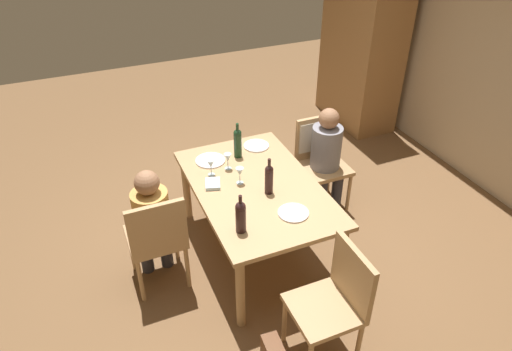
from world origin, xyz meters
name	(u,v)px	position (x,y,z in m)	size (l,w,h in m)	color
ground_plane	(256,249)	(0.00, 0.00, 0.00)	(10.00, 10.00, 0.00)	brown
armoire_cabinet	(363,39)	(-1.88, 2.25, 1.10)	(1.18, 0.62, 2.18)	olive
dining_table	(256,194)	(0.00, 0.00, 0.64)	(1.57, 0.99, 0.72)	tan
chair_near	(157,236)	(0.09, -0.88, 0.53)	(0.44, 0.44, 0.92)	tan
chair_far_left	(319,150)	(-0.48, 0.88, 0.59)	(0.46, 0.44, 0.92)	tan
chair_right_end	(336,298)	(1.16, 0.09, 0.53)	(0.44, 0.44, 0.92)	tan
person_woman_host	(152,218)	(-0.03, -0.88, 0.63)	(0.33, 0.28, 1.08)	#33333D
person_man_bearded	(327,153)	(-0.33, 0.88, 0.64)	(0.33, 0.29, 1.09)	#33333D
wine_bottle_tall_green	(241,216)	(0.48, -0.32, 0.86)	(0.08, 0.08, 0.32)	black
wine_bottle_dark_red	(238,142)	(-0.48, 0.03, 0.87)	(0.07, 0.07, 0.34)	#19381E
wine_bottle_short_olive	(269,178)	(0.13, 0.06, 0.86)	(0.07, 0.07, 0.32)	black
wine_glass_near_left	(211,164)	(-0.30, -0.29, 0.83)	(0.07, 0.07, 0.15)	silver
wine_glass_centre	(228,158)	(-0.33, -0.13, 0.83)	(0.07, 0.07, 0.15)	silver
wine_glass_near_right	(240,172)	(-0.09, -0.11, 0.83)	(0.07, 0.07, 0.15)	silver
dinner_plate_host	(210,160)	(-0.51, -0.23, 0.73)	(0.27, 0.27, 0.01)	white
dinner_plate_guest_left	(256,146)	(-0.58, 0.25, 0.73)	(0.24, 0.24, 0.01)	white
dinner_plate_guest_right	(293,213)	(0.45, 0.12, 0.73)	(0.24, 0.24, 0.01)	white
folded_napkin	(213,184)	(-0.14, -0.33, 0.74)	(0.16, 0.12, 0.03)	#ADC6D6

